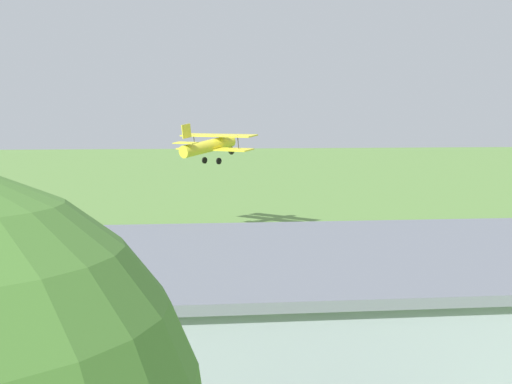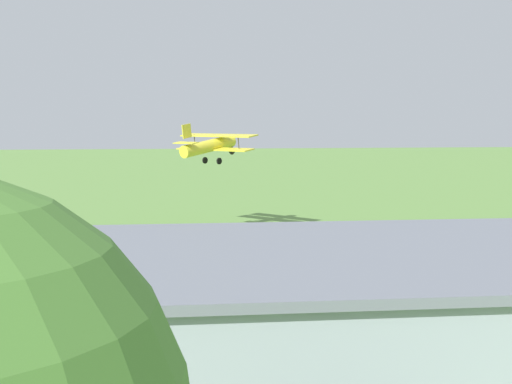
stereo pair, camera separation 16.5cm
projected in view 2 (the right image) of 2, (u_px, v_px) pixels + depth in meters
ground_plane at (293, 233)px, 66.91m from camera, size 400.00×400.00×0.00m
hangar at (446, 313)px, 29.09m from camera, size 36.39×16.29×5.68m
biplane at (211, 145)px, 67.11m from camera, size 8.12×8.13×3.96m
car_white at (103, 282)px, 43.35m from camera, size 2.08×4.24×1.62m
person_beside_truck at (456, 258)px, 51.01m from camera, size 0.53×0.53×1.64m
person_near_hangar_door at (180, 272)px, 46.00m from camera, size 0.44×0.44×1.70m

